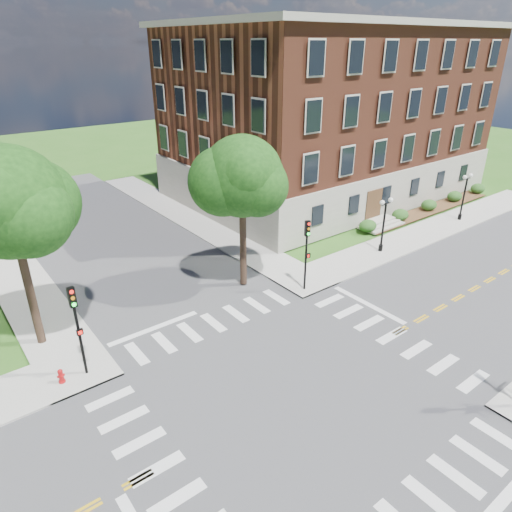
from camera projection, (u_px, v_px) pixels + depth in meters
ground at (296, 390)px, 21.54m from camera, size 160.00×160.00×0.00m
road_ew at (296, 390)px, 21.54m from camera, size 90.00×12.00×0.01m
road_ns at (296, 390)px, 21.53m from camera, size 12.00×90.00×0.01m
sidewalk_ne at (308, 224)px, 41.03m from camera, size 34.00×34.00×0.12m
crosswalk_east at (392, 336)px, 25.52m from camera, size 2.20×10.20×0.02m
stop_bar_east at (368, 305)px, 28.55m from camera, size 0.40×5.50×0.00m
main_building at (328, 112)px, 47.01m from camera, size 30.60×22.40×16.50m
shrub_row at (428, 212)px, 44.19m from camera, size 18.00×2.00×1.30m
tree_c at (9, 203)px, 21.49m from camera, size 5.47×5.47×10.68m
tree_d at (242, 177)px, 27.73m from camera, size 5.04×5.04×9.91m
traffic_signal_ne at (307, 247)px, 28.82m from camera, size 0.38×0.45×4.80m
traffic_signal_nw at (77, 320)px, 21.19m from camera, size 0.32×0.36×4.80m
twin_lamp_west at (384, 222)px, 34.62m from camera, size 1.36×0.36×4.23m
twin_lamp_east at (464, 194)px, 40.90m from camera, size 1.36×0.36×4.23m
fire_hydrant at (61, 376)px, 21.73m from camera, size 0.35×0.35×0.75m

